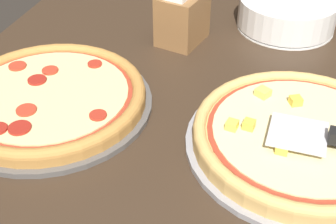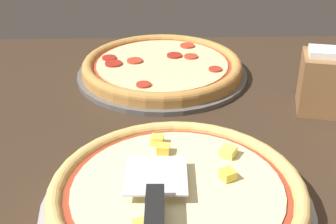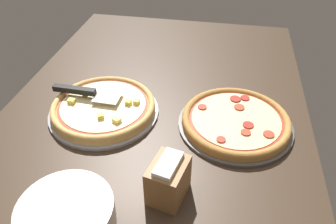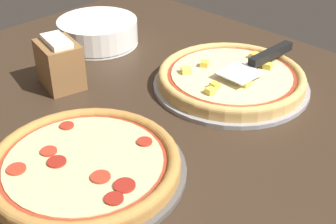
# 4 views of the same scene
# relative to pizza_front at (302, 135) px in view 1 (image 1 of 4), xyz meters

# --- Properties ---
(ground_plane) EXTENTS (1.52, 1.02, 0.04)m
(ground_plane) POSITION_rel_pizza_front_xyz_m (-0.06, 0.16, -0.04)
(ground_plane) COLOR #38281C
(pizza_pan_front) EXTENTS (0.36, 0.36, 0.01)m
(pizza_pan_front) POSITION_rel_pizza_front_xyz_m (-0.00, -0.00, -0.02)
(pizza_pan_front) COLOR #939399
(pizza_pan_front) RESTS_ON ground_plane
(pizza_front) EXTENTS (0.34, 0.34, 0.04)m
(pizza_front) POSITION_rel_pizza_front_xyz_m (0.00, 0.00, 0.00)
(pizza_front) COLOR #DBAD60
(pizza_front) RESTS_ON pizza_pan_front
(pizza_pan_back) EXTENTS (0.36, 0.36, 0.01)m
(pizza_pan_back) POSITION_rel_pizza_front_xyz_m (-0.01, 0.43, -0.02)
(pizza_pan_back) COLOR #565451
(pizza_pan_back) RESTS_ON ground_plane
(pizza_back) EXTENTS (0.34, 0.34, 0.03)m
(pizza_back) POSITION_rel_pizza_front_xyz_m (-0.01, 0.43, -0.00)
(pizza_back) COLOR #B77F3D
(pizza_back) RESTS_ON pizza_pan_back
(plate_stack) EXTENTS (0.22, 0.22, 0.07)m
(plate_stack) POSITION_rel_pizza_front_xyz_m (0.42, 0.06, 0.01)
(plate_stack) COLOR white
(plate_stack) RESTS_ON ground_plane
(napkin_holder) EXTENTS (0.12, 0.10, 0.12)m
(napkin_holder) POSITION_rel_pizza_front_xyz_m (0.29, 0.27, 0.03)
(napkin_holder) COLOR olive
(napkin_holder) RESTS_ON ground_plane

